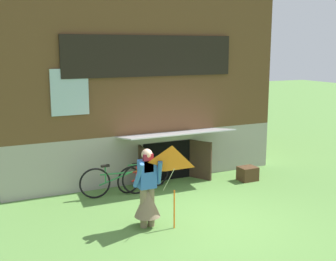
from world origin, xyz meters
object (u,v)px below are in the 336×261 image
bicycle_red (144,176)px  bicycle_green (116,181)px  person (147,195)px  wooden_crate (248,174)px  kite (172,167)px

bicycle_red → bicycle_green: bearing=179.3°
person → wooden_crate: size_ratio=3.36×
bicycle_green → person: bearing=-83.7°
kite → wooden_crate: (3.36, 2.19, -1.14)m
person → bicycle_green: 2.04m
person → bicycle_red: bearing=75.4°
person → wooden_crate: 4.07m
bicycle_red → bicycle_green: 0.81m
person → bicycle_green: bearing=95.0°
kite → bicycle_red: (0.53, 2.69, -0.98)m
kite → bicycle_green: kite is taller
wooden_crate → bicycle_green: bearing=174.9°
bicycle_green → kite: bearing=-76.6°
bicycle_red → bicycle_green: size_ratio=0.88×
kite → bicycle_red: kite is taller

